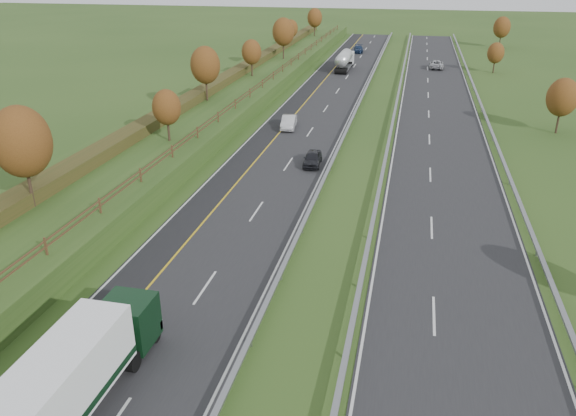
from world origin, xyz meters
The scene contains 19 objects.
ground centered at (8.00, 55.00, 0.00)m, with size 400.00×400.00×0.00m, color #2C4A1A.
near_carriageway centered at (0.00, 60.00, 0.02)m, with size 10.50×200.00×0.04m, color #232326.
far_carriageway centered at (16.50, 60.00, 0.02)m, with size 10.50×200.00×0.04m, color #232326.
hard_shoulder centered at (-3.75, 60.00, 0.02)m, with size 3.00×200.00×0.04m, color black.
lane_markings centered at (6.40, 59.88, 0.05)m, with size 26.75×200.00×0.01m.
embankment_left centered at (-13.00, 60.00, 1.00)m, with size 12.00×200.00×2.00m, color #2C4A1A.
hedge_left centered at (-15.00, 60.00, 2.55)m, with size 2.20×180.00×1.10m, color #363917.
fence_left centered at (-8.50, 59.59, 2.73)m, with size 0.12×189.06×1.20m.
median_barrier_near centered at (5.70, 60.00, 0.61)m, with size 0.32×200.00×0.71m.
median_barrier_far centered at (10.80, 60.00, 0.61)m, with size 0.32×200.00×0.71m.
outer_barrier_far centered at (22.30, 60.00, 0.62)m, with size 0.32×200.00×0.71m.
trees_left centered at (-12.64, 56.63, 6.37)m, with size 6.64×164.30×7.66m.
trees_far centered at (29.80, 89.21, 4.25)m, with size 8.45×118.60×7.12m.
box_lorry centered at (-0.38, 9.27, 2.33)m, with size 2.58×16.28×4.06m.
road_tanker centered at (-0.21, 102.35, 1.86)m, with size 2.40×11.22×3.46m.
car_dark_near centered at (3.70, 47.23, 0.74)m, with size 1.66×4.13×1.41m, color black.
car_silver_mid centered at (-1.60, 60.08, 0.81)m, with size 1.63×4.66×1.54m, color silver.
car_small_far centered at (0.06, 124.77, 0.79)m, with size 2.11×5.18×1.50m, color #162746.
car_oncoming centered at (16.83, 107.33, 0.82)m, with size 2.59×5.62×1.56m, color #AEADB2.
Camera 1 is at (12.94, -5.37, 18.79)m, focal length 35.00 mm.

